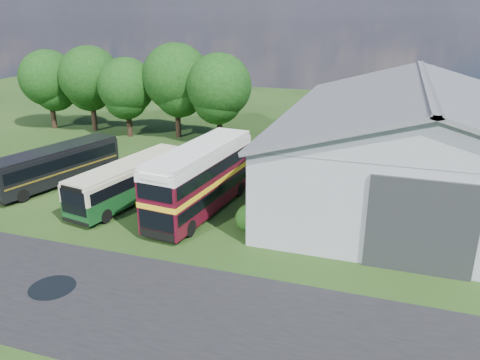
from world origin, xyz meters
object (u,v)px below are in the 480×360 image
(storage_shed, at_px, (418,136))
(bus_dark_single, at_px, (56,165))
(bus_green_single, at_px, (130,181))
(bus_maroon_double, at_px, (201,180))

(storage_shed, height_order, bus_dark_single, storage_shed)
(bus_green_single, bearing_deg, bus_dark_single, -179.06)
(bus_green_single, relative_size, bus_maroon_double, 0.98)
(bus_maroon_double, bearing_deg, bus_green_single, -175.32)
(bus_maroon_double, bearing_deg, storage_shed, 38.22)
(bus_maroon_double, bearing_deg, bus_dark_single, -179.89)
(bus_maroon_double, distance_m, bus_dark_single, 12.49)
(storage_shed, xyz_separation_m, bus_dark_single, (-25.64, -6.96, -2.65))
(storage_shed, bearing_deg, bus_green_single, -156.34)
(storage_shed, bearing_deg, bus_maroon_double, -147.98)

